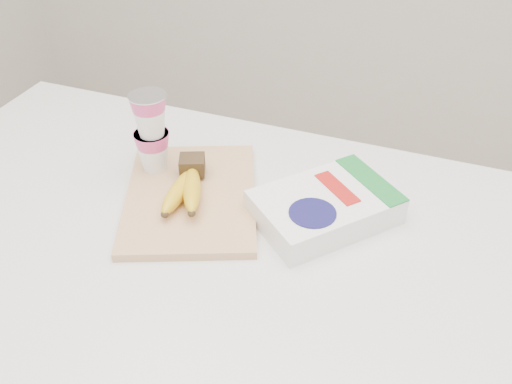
# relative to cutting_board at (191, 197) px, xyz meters

# --- Properties ---
(room) EXTENTS (4.00, 4.00, 4.00)m
(room) POSITION_rel_cutting_board_xyz_m (0.11, -0.15, 0.31)
(room) COLOR tan
(room) RESTS_ON ground
(cutting_board) EXTENTS (0.35, 0.39, 0.02)m
(cutting_board) POSITION_rel_cutting_board_xyz_m (0.00, 0.00, 0.00)
(cutting_board) COLOR tan
(cutting_board) RESTS_ON table
(bananas) EXTENTS (0.11, 0.18, 0.05)m
(bananas) POSITION_rel_cutting_board_xyz_m (-0.00, -0.00, 0.03)
(bananas) COLOR #382816
(bananas) RESTS_ON cutting_board
(yogurt_stack) EXTENTS (0.07, 0.07, 0.16)m
(yogurt_stack) POSITION_rel_cutting_board_xyz_m (-0.10, 0.05, 0.10)
(yogurt_stack) COLOR white
(yogurt_stack) RESTS_ON cutting_board
(cereal_box) EXTENTS (0.28, 0.29, 0.05)m
(cereal_box) POSITION_rel_cutting_board_xyz_m (0.25, 0.04, 0.02)
(cereal_box) COLOR white
(cereal_box) RESTS_ON table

